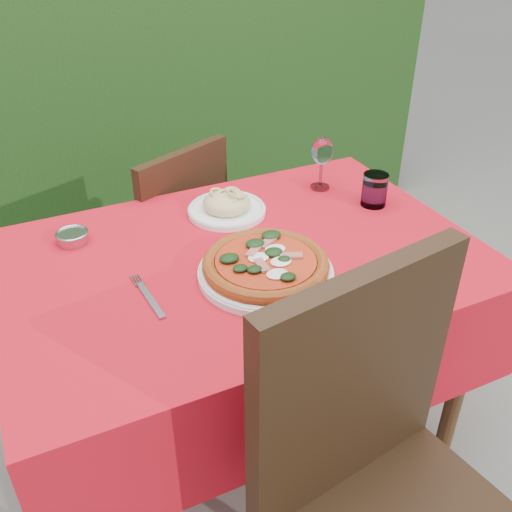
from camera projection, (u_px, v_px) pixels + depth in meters
name	position (u px, v px, depth m)	size (l,w,h in m)	color
ground	(244.00, 441.00, 1.92)	(60.00, 60.00, 0.00)	#65615B
hedge	(101.00, 58.00, 2.60)	(3.20, 0.55, 1.78)	black
dining_table	(242.00, 300.00, 1.60)	(1.26, 0.86, 0.75)	#492A17
chair_near	(386.00, 489.00, 1.10)	(0.53, 0.53, 1.03)	black
chair_far	(170.00, 238.00, 2.09)	(0.51, 0.51, 0.85)	black
pizza_plate	(266.00, 266.00, 1.42)	(0.38, 0.38, 0.06)	silver
pasta_plate	(227.00, 206.00, 1.70)	(0.23, 0.23, 0.07)	white
water_glass	(374.00, 191.00, 1.73)	(0.08, 0.08, 0.10)	silver
wine_glass	(322.00, 153.00, 1.79)	(0.07, 0.07, 0.17)	silver
fork	(151.00, 300.00, 1.34)	(0.03, 0.21, 0.01)	#B0B1B8
steel_ramekin	(73.00, 238.00, 1.56)	(0.08, 0.08, 0.03)	#B2B2B9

